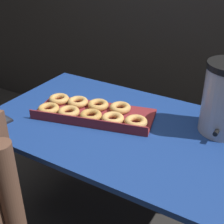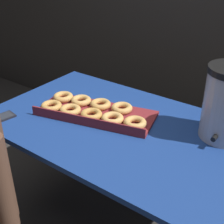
% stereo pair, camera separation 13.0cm
% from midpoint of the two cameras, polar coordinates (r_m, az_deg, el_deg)
% --- Properties ---
extents(ground_plane, '(12.00, 12.00, 0.00)m').
position_cam_midpoint_polar(ground_plane, '(2.06, -0.64, -19.88)').
color(ground_plane, '#2D2B28').
extents(folding_table, '(1.38, 0.84, 0.72)m').
position_cam_midpoint_polar(folding_table, '(1.61, -0.77, -3.71)').
color(folding_table, navy).
rests_on(folding_table, ground).
extents(donut_box, '(0.67, 0.41, 0.05)m').
position_cam_midpoint_polar(donut_box, '(1.67, -6.00, 0.03)').
color(donut_box, maroon).
rests_on(donut_box, folding_table).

